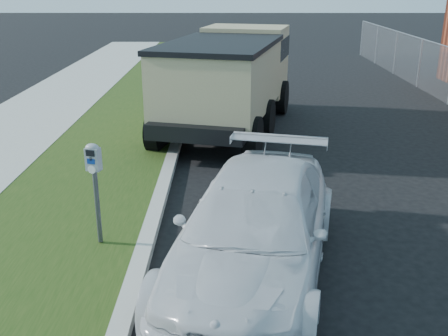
{
  "coord_description": "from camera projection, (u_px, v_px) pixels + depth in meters",
  "views": [
    {
      "loc": [
        -1.37,
        -7.06,
        3.92
      ],
      "look_at": [
        -1.4,
        1.0,
        1.0
      ],
      "focal_mm": 42.0,
      "sensor_mm": 36.0,
      "label": 1
    }
  ],
  "objects": [
    {
      "name": "ground",
      "position": [
        316.0,
        252.0,
        7.97
      ],
      "size": [
        120.0,
        120.0,
        0.0
      ],
      "primitive_type": "plane",
      "color": "black",
      "rests_on": "ground"
    },
    {
      "name": "streetside",
      "position": [
        3.0,
        196.0,
        9.84
      ],
      "size": [
        6.12,
        50.0,
        0.15
      ],
      "color": "#9A9A91",
      "rests_on": "ground"
    },
    {
      "name": "parking_meter",
      "position": [
        94.0,
        172.0,
        7.6
      ],
      "size": [
        0.25,
        0.19,
        1.56
      ],
      "rotation": [
        0.0,
        0.0,
        -0.28
      ],
      "color": "#3F4247",
      "rests_on": "ground"
    },
    {
      "name": "white_wagon",
      "position": [
        254.0,
        226.0,
        7.21
      ],
      "size": [
        3.05,
        5.21,
        1.42
      ],
      "primitive_type": "imported",
      "rotation": [
        0.0,
        0.0,
        -0.23
      ],
      "color": "silver",
      "rests_on": "ground"
    },
    {
      "name": "dump_truck",
      "position": [
        231.0,
        75.0,
        14.26
      ],
      "size": [
        3.95,
        6.96,
        2.58
      ],
      "rotation": [
        0.0,
        0.0,
        -0.24
      ],
      "color": "black",
      "rests_on": "ground"
    }
  ]
}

